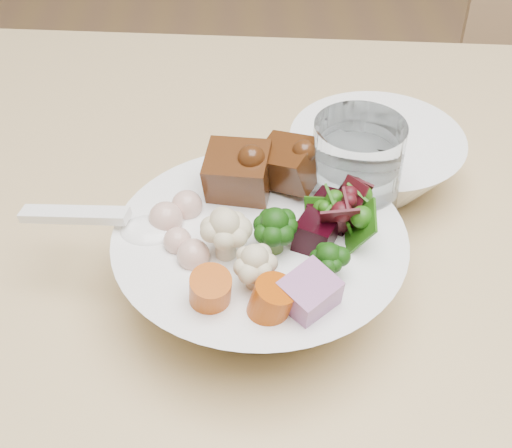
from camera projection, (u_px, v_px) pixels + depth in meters
name	position (u px, v px, depth m)	size (l,w,h in m)	color
food_bowl	(262.00, 260.00, 0.55)	(0.22, 0.22, 0.12)	white
soup_spoon	(130.00, 228.00, 0.54)	(0.13, 0.06, 0.02)	white
water_glass	(353.00, 193.00, 0.58)	(0.07, 0.07, 0.12)	white
side_bowl	(375.00, 161.00, 0.66)	(0.16, 0.16, 0.05)	white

